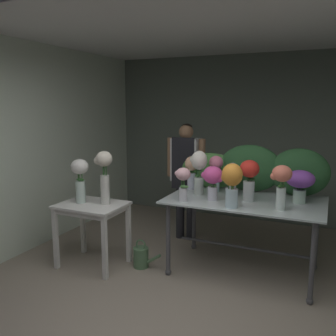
{
  "coord_description": "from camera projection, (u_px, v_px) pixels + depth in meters",
  "views": [
    {
      "loc": [
        1.23,
        -2.32,
        1.91
      ],
      "look_at": [
        -0.46,
        1.42,
        1.19
      ],
      "focal_mm": 39.02,
      "sensor_mm": 36.0,
      "label": 1
    }
  ],
  "objects": [
    {
      "name": "ground_plane",
      "position": [
        216.0,
        259.0,
        4.58
      ],
      "size": [
        8.21,
        8.21,
        0.0
      ],
      "primitive_type": "plane",
      "color": "gray"
    },
    {
      "name": "wall_back",
      "position": [
        251.0,
        139.0,
        6.03
      ],
      "size": [
        4.81,
        0.12,
        2.71
      ],
      "primitive_type": "cube",
      "color": "slate",
      "rests_on": "ground"
    },
    {
      "name": "wall_left",
      "position": [
        59.0,
        143.0,
        5.33
      ],
      "size": [
        0.12,
        3.85,
        2.71
      ],
      "primitive_type": "cube",
      "color": "silver",
      "rests_on": "ground"
    },
    {
      "name": "ceiling_slab",
      "position": [
        221.0,
        27.0,
        4.11
      ],
      "size": [
        4.93,
        3.85,
        0.12
      ],
      "primitive_type": "cube",
      "color": "silver",
      "rests_on": "wall_back"
    },
    {
      "name": "display_table_glass",
      "position": [
        245.0,
        210.0,
        4.1
      ],
      "size": [
        1.71,
        1.04,
        0.87
      ],
      "color": "silver",
      "rests_on": "ground"
    },
    {
      "name": "side_table_white",
      "position": [
        92.0,
        212.0,
        4.3
      ],
      "size": [
        0.76,
        0.59,
        0.76
      ],
      "color": "white",
      "rests_on": "ground"
    },
    {
      "name": "florist",
      "position": [
        186.0,
        169.0,
        5.11
      ],
      "size": [
        0.56,
        0.24,
        1.65
      ],
      "color": "#232328",
      "rests_on": "ground"
    },
    {
      "name": "foliage_backdrop",
      "position": [
        257.0,
        170.0,
        4.37
      ],
      "size": [
        1.78,
        0.29,
        0.57
      ],
      "color": "#477F3D",
      "rests_on": "display_table_glass"
    },
    {
      "name": "vase_sunset_hydrangea",
      "position": [
        232.0,
        182.0,
        3.71
      ],
      "size": [
        0.23,
        0.21,
        0.46
      ],
      "color": "silver",
      "rests_on": "display_table_glass"
    },
    {
      "name": "vase_ivory_ranunculus",
      "position": [
        199.0,
        168.0,
        4.24
      ],
      "size": [
        0.21,
        0.19,
        0.52
      ],
      "color": "silver",
      "rests_on": "display_table_glass"
    },
    {
      "name": "vase_violet_stock",
      "position": [
        300.0,
        182.0,
        3.88
      ],
      "size": [
        0.3,
        0.3,
        0.36
      ],
      "color": "silver",
      "rests_on": "display_table_glass"
    },
    {
      "name": "vase_scarlet_peonies",
      "position": [
        249.0,
        177.0,
        3.96
      ],
      "size": [
        0.24,
        0.21,
        0.45
      ],
      "color": "silver",
      "rests_on": "display_table_glass"
    },
    {
      "name": "vase_lilac_carnations",
      "position": [
        233.0,
        176.0,
        4.19
      ],
      "size": [
        0.22,
        0.17,
        0.38
      ],
      "color": "silver",
      "rests_on": "display_table_glass"
    },
    {
      "name": "vase_peach_snapdragons",
      "position": [
        192.0,
        170.0,
        4.53
      ],
      "size": [
        0.18,
        0.17,
        0.41
      ],
      "color": "silver",
      "rests_on": "display_table_glass"
    },
    {
      "name": "vase_fuchsia_anemones",
      "position": [
        213.0,
        179.0,
        3.99
      ],
      "size": [
        0.24,
        0.22,
        0.38
      ],
      "color": "silver",
      "rests_on": "display_table_glass"
    },
    {
      "name": "vase_coral_roses",
      "position": [
        281.0,
        181.0,
        3.61
      ],
      "size": [
        0.21,
        0.2,
        0.46
      ],
      "color": "silver",
      "rests_on": "display_table_glass"
    },
    {
      "name": "vase_rosy_tulips",
      "position": [
        216.0,
        170.0,
        4.4
      ],
      "size": [
        0.18,
        0.17,
        0.44
      ],
      "color": "silver",
      "rests_on": "display_table_glass"
    },
    {
      "name": "vase_blush_lilies",
      "position": [
        183.0,
        181.0,
        3.96
      ],
      "size": [
        0.17,
        0.16,
        0.37
      ],
      "color": "silver",
      "rests_on": "display_table_glass"
    },
    {
      "name": "vase_white_roses_tall",
      "position": [
        80.0,
        175.0,
        4.29
      ],
      "size": [
        0.23,
        0.21,
        0.52
      ],
      "color": "silver",
      "rests_on": "side_table_white"
    },
    {
      "name": "vase_cream_lisianthus_tall",
      "position": [
        104.0,
        173.0,
        4.21
      ],
      "size": [
        0.22,
        0.19,
        0.63
      ],
      "color": "silver",
      "rests_on": "side_table_white"
    },
    {
      "name": "watering_can",
      "position": [
        141.0,
        257.0,
        4.33
      ],
      "size": [
        0.35,
        0.18,
        0.34
      ],
      "color": "#4C704C",
      "rests_on": "ground"
    }
  ]
}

